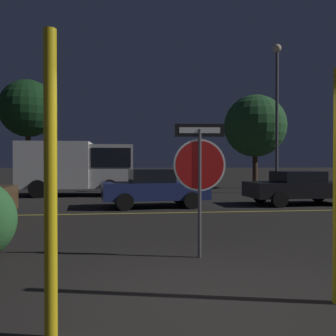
{
  "coord_description": "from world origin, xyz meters",
  "views": [
    {
      "loc": [
        -0.94,
        -4.06,
        1.61
      ],
      "look_at": [
        0.02,
        3.89,
        1.51
      ],
      "focal_mm": 40.0,
      "sensor_mm": 36.0,
      "label": 1
    }
  ],
  "objects_px": {
    "yellow_pole_left": "(51,185)",
    "tree_0": "(28,109)",
    "passing_car_2": "(154,188)",
    "street_lamp": "(277,100)",
    "passing_car_3": "(300,187)",
    "tree_1": "(255,126)",
    "stop_sign": "(200,165)",
    "delivery_truck": "(80,165)"
  },
  "relations": [
    {
      "from": "delivery_truck",
      "to": "street_lamp",
      "type": "xyz_separation_m",
      "value": [
        10.32,
        0.15,
        3.47
      ]
    },
    {
      "from": "passing_car_3",
      "to": "delivery_truck",
      "type": "bearing_deg",
      "value": -122.23
    },
    {
      "from": "passing_car_2",
      "to": "street_lamp",
      "type": "distance_m",
      "value": 9.92
    },
    {
      "from": "passing_car_2",
      "to": "tree_1",
      "type": "relative_size",
      "value": 0.67
    },
    {
      "from": "passing_car_3",
      "to": "delivery_truck",
      "type": "relative_size",
      "value": 0.78
    },
    {
      "from": "tree_1",
      "to": "yellow_pole_left",
      "type": "bearing_deg",
      "value": -114.79
    },
    {
      "from": "passing_car_3",
      "to": "tree_0",
      "type": "distance_m",
      "value": 16.71
    },
    {
      "from": "tree_1",
      "to": "street_lamp",
      "type": "bearing_deg",
      "value": -94.24
    },
    {
      "from": "yellow_pole_left",
      "to": "passing_car_3",
      "type": "xyz_separation_m",
      "value": [
        7.54,
        10.39,
        -0.75
      ]
    },
    {
      "from": "yellow_pole_left",
      "to": "tree_0",
      "type": "xyz_separation_m",
      "value": [
        -5.14,
        20.39,
        3.55
      ]
    },
    {
      "from": "tree_1",
      "to": "passing_car_2",
      "type": "bearing_deg",
      "value": -127.48
    },
    {
      "from": "yellow_pole_left",
      "to": "passing_car_2",
      "type": "height_order",
      "value": "yellow_pole_left"
    },
    {
      "from": "passing_car_3",
      "to": "passing_car_2",
      "type": "bearing_deg",
      "value": -90.8
    },
    {
      "from": "yellow_pole_left",
      "to": "passing_car_2",
      "type": "bearing_deg",
      "value": 80.07
    },
    {
      "from": "tree_1",
      "to": "passing_car_3",
      "type": "bearing_deg",
      "value": -99.73
    },
    {
      "from": "yellow_pole_left",
      "to": "tree_1",
      "type": "xyz_separation_m",
      "value": [
        9.16,
        19.84,
        2.6
      ]
    },
    {
      "from": "delivery_truck",
      "to": "street_lamp",
      "type": "relative_size",
      "value": 0.69
    },
    {
      "from": "yellow_pole_left",
      "to": "street_lamp",
      "type": "height_order",
      "value": "street_lamp"
    },
    {
      "from": "passing_car_3",
      "to": "tree_1",
      "type": "bearing_deg",
      "value": 167.79
    },
    {
      "from": "stop_sign",
      "to": "yellow_pole_left",
      "type": "height_order",
      "value": "yellow_pole_left"
    },
    {
      "from": "stop_sign",
      "to": "passing_car_3",
      "type": "xyz_separation_m",
      "value": [
        5.58,
        7.63,
        -0.92
      ]
    },
    {
      "from": "tree_0",
      "to": "tree_1",
      "type": "distance_m",
      "value": 14.35
    },
    {
      "from": "passing_car_2",
      "to": "tree_1",
      "type": "distance_m",
      "value": 12.57
    },
    {
      "from": "yellow_pole_left",
      "to": "street_lamp",
      "type": "bearing_deg",
      "value": 60.56
    },
    {
      "from": "street_lamp",
      "to": "delivery_truck",
      "type": "bearing_deg",
      "value": -179.14
    },
    {
      "from": "yellow_pole_left",
      "to": "stop_sign",
      "type": "bearing_deg",
      "value": 54.64
    },
    {
      "from": "passing_car_2",
      "to": "street_lamp",
      "type": "xyz_separation_m",
      "value": [
        7.07,
        5.47,
        4.29
      ]
    },
    {
      "from": "passing_car_2",
      "to": "delivery_truck",
      "type": "xyz_separation_m",
      "value": [
        -3.26,
        5.32,
        0.82
      ]
    },
    {
      "from": "street_lamp",
      "to": "tree_1",
      "type": "bearing_deg",
      "value": 85.76
    },
    {
      "from": "stop_sign",
      "to": "passing_car_3",
      "type": "bearing_deg",
      "value": 58.72
    },
    {
      "from": "tree_0",
      "to": "tree_1",
      "type": "relative_size",
      "value": 1.12
    },
    {
      "from": "yellow_pole_left",
      "to": "passing_car_2",
      "type": "xyz_separation_m",
      "value": [
        1.79,
        10.22,
        -0.72
      ]
    },
    {
      "from": "street_lamp",
      "to": "stop_sign",
      "type": "bearing_deg",
      "value": -118.07
    },
    {
      "from": "yellow_pole_left",
      "to": "delivery_truck",
      "type": "bearing_deg",
      "value": 95.39
    },
    {
      "from": "delivery_truck",
      "to": "tree_0",
      "type": "height_order",
      "value": "tree_0"
    },
    {
      "from": "passing_car_3",
      "to": "street_lamp",
      "type": "bearing_deg",
      "value": 163.61
    },
    {
      "from": "passing_car_3",
      "to": "delivery_truck",
      "type": "distance_m",
      "value": 10.41
    },
    {
      "from": "passing_car_2",
      "to": "tree_1",
      "type": "height_order",
      "value": "tree_1"
    },
    {
      "from": "delivery_truck",
      "to": "tree_0",
      "type": "distance_m",
      "value": 6.99
    },
    {
      "from": "yellow_pole_left",
      "to": "passing_car_3",
      "type": "bearing_deg",
      "value": 54.02
    },
    {
      "from": "yellow_pole_left",
      "to": "tree_1",
      "type": "distance_m",
      "value": 22.01
    },
    {
      "from": "stop_sign",
      "to": "passing_car_3",
      "type": "distance_m",
      "value": 9.5
    }
  ]
}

